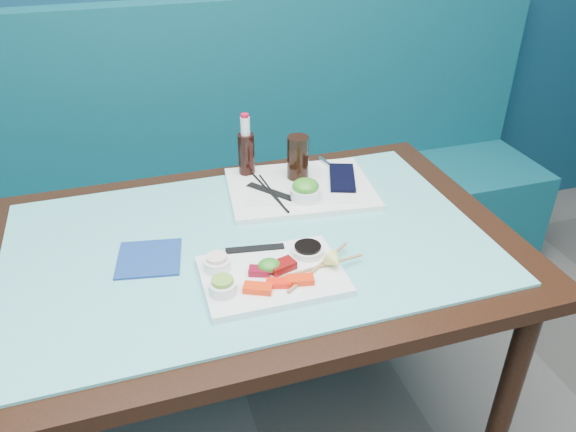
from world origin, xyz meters
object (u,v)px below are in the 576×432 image
object	(u,v)px
booth_bench	(203,209)
cola_glass	(298,158)
blue_napkin	(149,258)
serving_tray	(300,188)
seaweed_bowl	(305,193)
sashimi_plate	(272,275)
dining_table	(249,268)
cola_bottle_body	(246,156)

from	to	relation	value
booth_bench	cola_glass	xyz separation A→B (m)	(0.22, -0.57, 0.47)
cola_glass	blue_napkin	size ratio (longest dim) A/B	0.88
serving_tray	seaweed_bowl	size ratio (longest dim) A/B	4.91
seaweed_bowl	booth_bench	bearing A→B (deg)	106.18
sashimi_plate	dining_table	bearing A→B (deg)	96.10
booth_bench	dining_table	xyz separation A→B (m)	(0.00, -0.84, 0.29)
serving_tray	blue_napkin	world-z (taller)	serving_tray
sashimi_plate	blue_napkin	bearing A→B (deg)	149.32
booth_bench	cola_bottle_body	bearing A→B (deg)	-80.37
dining_table	cola_bottle_body	world-z (taller)	cola_bottle_body
booth_bench	seaweed_bowl	distance (m)	0.84
blue_napkin	serving_tray	bearing A→B (deg)	24.98
dining_table	cola_bottle_body	bearing A→B (deg)	76.31
booth_bench	blue_napkin	bearing A→B (deg)	-106.72
serving_tray	cola_bottle_body	size ratio (longest dim) A/B	2.94
cola_glass	dining_table	bearing A→B (deg)	-130.10
cola_glass	cola_bottle_body	xyz separation A→B (m)	(-0.14, 0.08, -0.01)
seaweed_bowl	cola_glass	world-z (taller)	cola_glass
booth_bench	serving_tray	size ratio (longest dim) A/B	7.08
serving_tray	cola_glass	size ratio (longest dim) A/B	3.13
dining_table	blue_napkin	world-z (taller)	blue_napkin
sashimi_plate	serving_tray	xyz separation A→B (m)	(0.20, 0.38, -0.00)
sashimi_plate	cola_glass	distance (m)	0.49
seaweed_bowl	cola_bottle_body	distance (m)	0.24
cola_bottle_body	blue_napkin	world-z (taller)	cola_bottle_body
seaweed_bowl	blue_napkin	xyz separation A→B (m)	(-0.46, -0.14, -0.03)
booth_bench	cola_bottle_body	xyz separation A→B (m)	(0.08, -0.49, 0.46)
serving_tray	cola_bottle_body	bearing A→B (deg)	140.95
cola_glass	blue_napkin	world-z (taller)	cola_glass
dining_table	serving_tray	bearing A→B (deg)	44.60
booth_bench	serving_tray	xyz separation A→B (m)	(0.21, -0.63, 0.39)
serving_tray	cola_glass	world-z (taller)	cola_glass
cola_bottle_body	blue_napkin	size ratio (longest dim) A/B	0.94
blue_napkin	cola_bottle_body	bearing A→B (deg)	46.13
booth_bench	cola_glass	distance (m)	0.77
booth_bench	serving_tray	distance (m)	0.77
cola_bottle_body	dining_table	bearing A→B (deg)	-103.69
dining_table	cola_glass	xyz separation A→B (m)	(0.22, 0.27, 0.17)
dining_table	blue_napkin	size ratio (longest dim) A/B	9.10
cola_glass	cola_bottle_body	size ratio (longest dim) A/B	0.94
cola_glass	blue_napkin	distance (m)	0.56
serving_tray	dining_table	bearing A→B (deg)	-128.69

